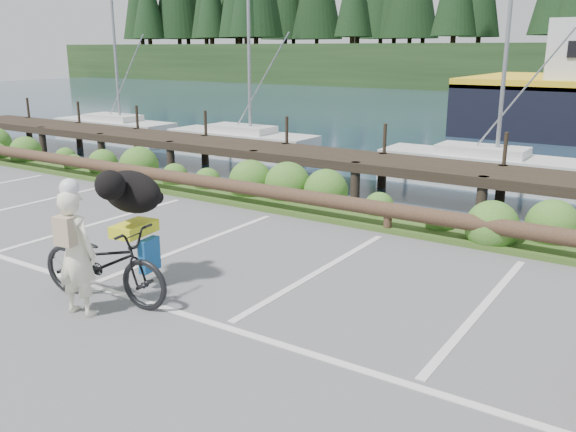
% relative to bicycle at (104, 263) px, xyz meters
% --- Properties ---
extents(ground, '(72.00, 72.00, 0.00)m').
position_rel_bicycle_xyz_m(ground, '(1.93, 0.64, -0.56)').
color(ground, '#57575A').
extents(vegetation_strip, '(34.00, 1.60, 0.10)m').
position_rel_bicycle_xyz_m(vegetation_strip, '(1.93, 5.94, -0.51)').
color(vegetation_strip, '#3D5B21').
rests_on(vegetation_strip, ground).
extents(log_rail, '(32.00, 0.30, 0.60)m').
position_rel_bicycle_xyz_m(log_rail, '(1.93, 5.24, -0.56)').
color(log_rail, '#443021').
rests_on(log_rail, ground).
extents(bicycle, '(2.22, 1.04, 1.12)m').
position_rel_bicycle_xyz_m(bicycle, '(0.00, 0.00, 0.00)').
color(bicycle, black).
rests_on(bicycle, ground).
extents(cyclist, '(0.68, 0.49, 1.72)m').
position_rel_bicycle_xyz_m(cyclist, '(0.07, -0.49, 0.30)').
color(cyclist, white).
rests_on(cyclist, ground).
extents(dog, '(0.67, 1.14, 0.63)m').
position_rel_bicycle_xyz_m(dog, '(-0.10, 0.68, 0.87)').
color(dog, black).
rests_on(dog, bicycle).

